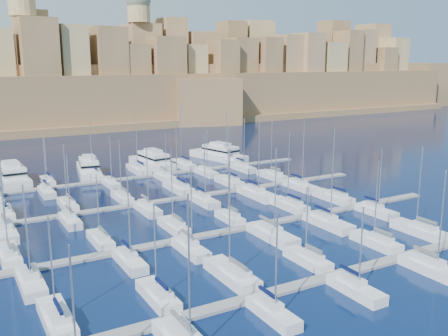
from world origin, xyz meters
TOP-DOWN VIEW (x-y plane):
  - ground at (0.00, 0.00)m, footprint 600.00×600.00m
  - pontoon_near at (0.00, -34.00)m, footprint 84.00×2.00m
  - pontoon_mid_near at (0.00, -12.00)m, footprint 84.00×2.00m
  - pontoon_mid_far at (0.00, 10.00)m, footprint 84.00×2.00m
  - pontoon_far at (0.00, 32.00)m, footprint 84.00×2.00m
  - sailboat_0 at (-34.44, -28.48)m, footprint 2.78×9.27m
  - sailboat_1 at (-22.93, -28.84)m, footprint 2.56×8.53m
  - sailboat_2 at (-12.36, -28.02)m, footprint 3.06×10.21m
  - sailboat_3 at (-0.62, -28.97)m, footprint 2.48×8.27m
  - sailboat_4 at (12.81, -28.74)m, footprint 2.62×8.73m
  - sailboat_5 at (22.88, -28.34)m, footprint 2.87×9.55m
  - sailboat_8 at (-13.51, -38.78)m, footprint 2.33×7.77m
  - sailboat_9 at (-1.39, -38.96)m, footprint 2.44×8.14m
  - sailboat_10 at (11.80, -39.69)m, footprint 2.88×9.62m
  - sailboat_12 at (-36.61, -6.73)m, footprint 2.63×8.76m
  - sailboat_13 at (-23.56, -7.09)m, footprint 2.41×8.02m
  - sailboat_14 at (-11.06, -6.81)m, footprint 2.58×8.60m
  - sailboat_15 at (-0.60, -7.41)m, footprint 2.21×7.38m
  - sailboat_16 at (13.15, -6.41)m, footprint 2.82×9.40m
  - sailboat_17 at (24.35, -6.26)m, footprint 2.91×9.72m
  - sailboat_18 at (-35.41, -17.47)m, footprint 2.75×9.17m
  - sailboat_19 at (-22.37, -17.08)m, footprint 2.51×8.37m
  - sailboat_20 at (-13.07, -17.18)m, footprint 2.58×8.59m
  - sailboat_21 at (0.85, -18.18)m, footprint 3.19×10.62m
  - sailboat_22 at (12.57, -17.98)m, footprint 3.06×10.20m
  - sailboat_23 at (24.75, -17.20)m, footprint 2.59×8.63m
  - sailboat_24 at (-34.69, 15.20)m, footprint 2.59×8.62m
  - sailboat_25 at (-23.55, 15.06)m, footprint 2.50×8.33m
  - sailboat_26 at (-12.80, 14.90)m, footprint 2.40×8.00m
  - sailboat_27 at (0.18, 16.09)m, footprint 3.13×10.43m
  - sailboat_28 at (12.66, 15.56)m, footprint 2.81×9.35m
  - sailboat_29 at (24.60, 15.54)m, footprint 2.79×9.31m
  - sailboat_30 at (-35.89, 4.12)m, footprint 3.00×9.99m
  - sailboat_31 at (-25.42, 5.05)m, footprint 2.43×8.11m
  - sailboat_32 at (-11.30, 4.79)m, footprint 2.59×8.65m
  - sailboat_33 at (0.45, 4.66)m, footprint 2.67×8.91m
  - sailboat_34 at (12.25, 3.63)m, footprint 3.30×10.99m
  - sailboat_35 at (24.16, 4.23)m, footprint 2.93×9.78m
  - sailboat_37 at (-23.26, 36.73)m, footprint 2.30×7.67m
  - sailboat_38 at (-12.50, 37.54)m, footprint 2.79×9.30m
  - sailboat_39 at (-0.89, 38.07)m, footprint 3.12×10.40m
  - sailboat_40 at (11.47, 38.18)m, footprint 3.18×10.62m
  - sailboat_41 at (24.64, 37.18)m, footprint 2.57×8.57m
  - sailboat_43 at (-25.29, 27.01)m, footprint 2.46×8.20m
  - sailboat_44 at (-11.28, 27.27)m, footprint 2.30×7.66m
  - sailboat_45 at (1.70, 26.80)m, footprint 2.59×8.62m
  - sailboat_46 at (12.58, 26.83)m, footprint 2.57×8.57m
  - sailboat_47 at (23.14, 26.68)m, footprint 2.66×8.85m
  - motor_yacht_a at (-30.17, 42.81)m, footprint 6.53×19.58m
  - motor_yacht_b at (-12.55, 41.40)m, footprint 7.73×17.04m
  - motor_yacht_c at (4.46, 41.90)m, footprint 7.00×17.92m
  - motor_yacht_d at (24.98, 42.56)m, footprint 10.04×19.65m
  - fortified_city at (-0.19, 155.26)m, footprint 460.00×108.95m

SIDE VIEW (x-z plane):
  - ground at x=0.00m, z-range 0.00..0.00m
  - pontoon_near at x=0.00m, z-range 0.00..0.40m
  - pontoon_mid_near at x=0.00m, z-range 0.00..0.40m
  - pontoon_mid_far at x=0.00m, z-range 0.00..0.40m
  - pontoon_far at x=0.00m, z-range 0.00..0.40m
  - sailboat_15 at x=-0.60m, z-range -4.70..6.11m
  - sailboat_37 at x=-23.26m, z-range -4.81..6.22m
  - sailboat_13 at x=-23.56m, z-range -4.92..6.34m
  - sailboat_3 at x=-0.62m, z-range -4.93..6.35m
  - sailboat_9 at x=-1.39m, z-range -5.03..6.46m
  - sailboat_44 at x=-11.28m, z-range -5.23..6.66m
  - sailboat_46 at x=12.58m, z-range -5.05..6.48m
  - sailboat_45 at x=1.70m, z-range -5.11..6.55m
  - sailboat_8 at x=-13.51m, z-range -5.50..6.94m
  - sailboat_1 at x=-22.93m, z-range -5.38..6.83m
  - sailboat_31 at x=-25.42m, z-range -5.59..7.04m
  - sailboat_25 at x=-23.55m, z-range -5.56..7.01m
  - sailboat_26 at x=-12.80m, z-range -5.68..7.13m
  - sailboat_32 at x=-11.30m, z-range -5.63..7.09m
  - sailboat_23 at x=24.75m, z-range -5.65..7.11m
  - sailboat_43 at x=-25.29m, z-range -5.83..7.29m
  - sailboat_0 at x=-34.44m, z-range -5.45..6.91m
  - sailboat_20 at x=-13.07m, z-range -6.05..7.53m
  - sailboat_4 at x=12.81m, z-range -6.05..7.52m
  - sailboat_28 at x=12.66m, z-range -5.95..7.43m
  - sailboat_47 at x=23.14m, z-range -6.20..7.68m
  - sailboat_18 at x=-35.41m, z-range -6.12..7.60m
  - sailboat_33 at x=0.45m, z-range -6.25..7.74m
  - sailboat_19 at x=-22.37m, z-range -6.40..7.88m
  - sailboat_12 at x=-36.61m, z-range -6.36..7.85m
  - sailboat_41 at x=24.64m, z-range -6.43..7.91m
  - sailboat_14 at x=-11.06m, z-range -6.46..7.95m
  - sailboat_29 at x=24.60m, z-range -6.37..7.86m
  - sailboat_24 at x=-34.69m, z-range -6.70..8.20m
  - sailboat_10 at x=11.80m, z-range -6.53..8.04m
  - sailboat_5 at x=22.88m, z-range -6.61..8.11m
  - sailboat_16 at x=13.15m, z-range -6.72..8.23m
  - sailboat_38 at x=-12.50m, z-range -6.92..8.44m
  - sailboat_17 at x=24.35m, z-range -6.80..8.31m
  - sailboat_35 at x=24.16m, z-range -6.99..8.52m
  - sailboat_39 at x=-0.89m, z-range -6.64..8.16m
  - sailboat_27 at x=0.18m, z-range -6.85..8.39m
  - sailboat_21 at x=0.85m, z-range -6.77..8.30m
  - sailboat_30 at x=-35.89m, z-range -7.58..9.13m
  - sailboat_22 at x=12.57m, z-range -7.62..9.17m
  - sailboat_40 at x=11.47m, z-range -7.62..9.18m
  - sailboat_2 at x=-12.36m, z-range -7.92..9.48m
  - sailboat_34 at x=12.25m, z-range -7.71..9.28m
  - motor_yacht_a at x=-30.17m, z-range -0.90..4.35m
  - motor_yacht_b at x=-12.55m, z-range -0.90..4.35m
  - motor_yacht_c at x=4.46m, z-range -0.90..4.35m
  - motor_yacht_d at x=24.98m, z-range -0.90..4.35m
  - fortified_city at x=-0.19m, z-range -15.02..44.50m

